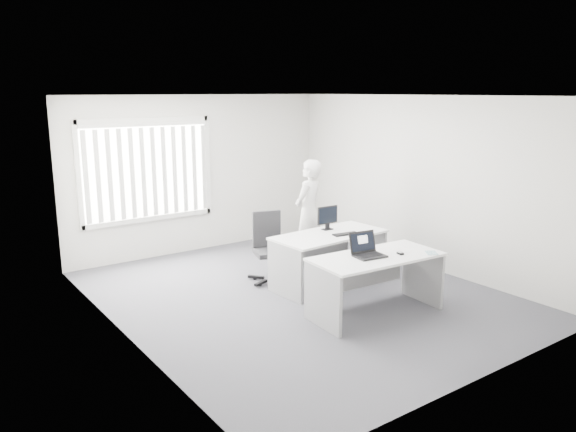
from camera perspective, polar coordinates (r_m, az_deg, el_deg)
ground at (r=8.14m, az=1.10°, el=-8.01°), size 6.00×6.00×0.00m
wall_back at (r=10.28m, az=-8.97°, el=4.26°), size 5.00×0.02×2.80m
wall_front at (r=5.71m, az=19.53°, el=-3.02°), size 5.00×0.02×2.80m
wall_left at (r=6.60m, az=-16.51°, el=-0.76°), size 0.02×6.00×2.80m
wall_right at (r=9.45m, az=13.38°, el=3.35°), size 0.02×6.00×2.80m
ceiling at (r=7.62m, az=1.19°, el=12.11°), size 5.00×6.00×0.02m
window at (r=9.82m, az=-14.12°, el=4.53°), size 2.32×0.06×1.76m
blinds at (r=9.77m, az=-13.97°, el=4.32°), size 2.20×0.10×1.50m
desk_near at (r=7.39m, az=8.92°, el=-5.64°), size 1.79×0.93×0.79m
desk_far at (r=8.41m, az=4.19°, el=-3.26°), size 1.78×0.91×0.79m
office_chair at (r=8.64m, az=-1.88°, el=-4.46°), size 0.76×0.76×1.06m
person at (r=9.44m, az=2.11°, el=0.45°), size 0.76×0.65×1.76m
laptop at (r=7.21m, az=8.35°, el=-2.99°), size 0.43×0.39×0.30m
paper_sheet at (r=7.55m, az=11.46°, el=-3.60°), size 0.37×0.32×0.00m
mouse at (r=7.43m, az=11.34°, el=-3.69°), size 0.07×0.10×0.04m
booklet at (r=7.58m, az=14.37°, el=-3.65°), size 0.22×0.23×0.01m
keyboard at (r=8.31m, az=5.88°, el=-1.84°), size 0.42×0.19×0.02m
monitor at (r=8.56m, az=4.03°, el=-0.19°), size 0.37×0.12×0.36m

